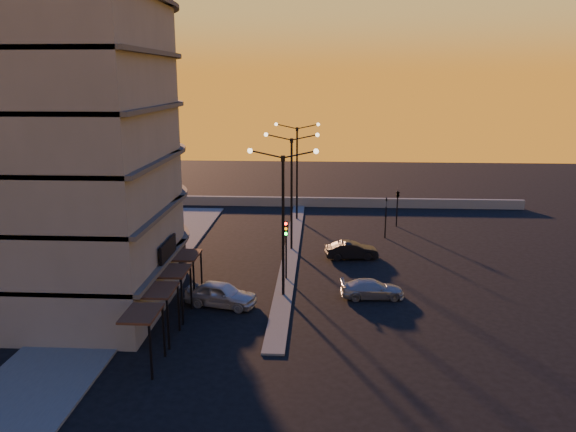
# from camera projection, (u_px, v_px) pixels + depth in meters

# --- Properties ---
(ground) EXTENTS (120.00, 120.00, 0.00)m
(ground) POSITION_uv_depth(u_px,v_px,m) (283.00, 296.00, 36.06)
(ground) COLOR black
(ground) RESTS_ON ground
(sidewalk_west) EXTENTS (5.00, 40.00, 0.12)m
(sidewalk_west) POSITION_uv_depth(u_px,v_px,m) (142.00, 271.00, 40.52)
(sidewalk_west) COLOR #535350
(sidewalk_west) RESTS_ON ground
(median) EXTENTS (1.20, 36.00, 0.12)m
(median) POSITION_uv_depth(u_px,v_px,m) (291.00, 249.00, 45.74)
(median) COLOR #535350
(median) RESTS_ON ground
(parapet) EXTENTS (44.00, 0.50, 1.00)m
(parapet) POSITION_uv_depth(u_px,v_px,m) (318.00, 202.00, 61.02)
(parapet) COLOR slate
(parapet) RESTS_ON ground
(building) EXTENTS (14.35, 17.08, 25.00)m
(building) POSITION_uv_depth(u_px,v_px,m) (53.00, 107.00, 34.03)
(building) COLOR #69655D
(building) RESTS_ON ground
(streetlamp_near) EXTENTS (4.32, 0.32, 9.51)m
(streetlamp_near) POSITION_uv_depth(u_px,v_px,m) (283.00, 212.00, 34.72)
(streetlamp_near) COLOR black
(streetlamp_near) RESTS_ON ground
(streetlamp_mid) EXTENTS (4.32, 0.32, 9.51)m
(streetlamp_mid) POSITION_uv_depth(u_px,v_px,m) (292.00, 182.00, 44.41)
(streetlamp_mid) COLOR black
(streetlamp_mid) RESTS_ON ground
(streetlamp_far) EXTENTS (4.32, 0.32, 9.51)m
(streetlamp_far) POSITION_uv_depth(u_px,v_px,m) (297.00, 164.00, 54.10)
(streetlamp_far) COLOR black
(streetlamp_far) RESTS_ON ground
(traffic_light_main) EXTENTS (0.28, 0.44, 4.25)m
(traffic_light_main) POSITION_uv_depth(u_px,v_px,m) (286.00, 240.00, 38.15)
(traffic_light_main) COLOR black
(traffic_light_main) RESTS_ON ground
(signal_east_a) EXTENTS (0.13, 0.16, 3.60)m
(signal_east_a) POSITION_uv_depth(u_px,v_px,m) (386.00, 217.00, 48.71)
(signal_east_a) COLOR black
(signal_east_a) RESTS_ON ground
(signal_east_b) EXTENTS (0.42, 1.99, 3.60)m
(signal_east_b) POSITION_uv_depth(u_px,v_px,m) (398.00, 194.00, 52.22)
(signal_east_b) COLOR black
(signal_east_b) RESTS_ON ground
(car_hatchback) EXTENTS (4.75, 2.78, 1.52)m
(car_hatchback) POSITION_uv_depth(u_px,v_px,m) (221.00, 294.00, 34.38)
(car_hatchback) COLOR #B9BDC2
(car_hatchback) RESTS_ON ground
(car_sedan) EXTENTS (4.17, 1.89, 1.33)m
(car_sedan) POSITION_uv_depth(u_px,v_px,m) (352.00, 250.00, 43.40)
(car_sedan) COLOR black
(car_sedan) RESTS_ON ground
(car_wagon) EXTENTS (4.16, 1.97, 1.17)m
(car_wagon) POSITION_uv_depth(u_px,v_px,m) (372.00, 289.00, 35.68)
(car_wagon) COLOR #929599
(car_wagon) RESTS_ON ground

